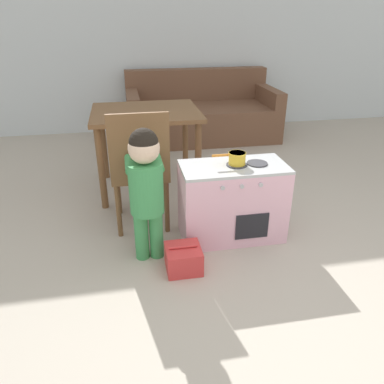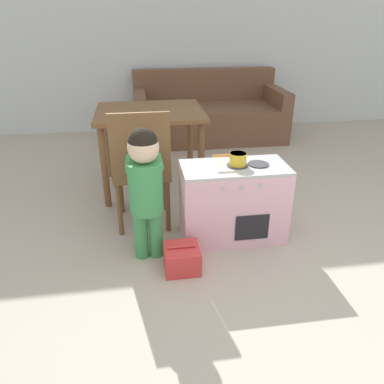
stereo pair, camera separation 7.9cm
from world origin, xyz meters
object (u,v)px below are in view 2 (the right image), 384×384
(play_kitchen, at_px, (233,202))
(toy_basket, at_px, (182,258))
(child_figure, at_px, (145,180))
(dining_table, at_px, (150,123))
(couch, at_px, (208,114))
(toy_pot, at_px, (237,158))
(dining_chair_near, at_px, (141,168))

(play_kitchen, relative_size, toy_basket, 3.28)
(play_kitchen, height_order, child_figure, child_figure)
(dining_table, bearing_deg, couch, 61.71)
(couch, bearing_deg, toy_basket, -103.93)
(play_kitchen, height_order, toy_basket, play_kitchen)
(toy_pot, bearing_deg, play_kitchen, -178.11)
(play_kitchen, distance_m, dining_table, 1.13)
(toy_pot, xyz_separation_m, child_figure, (-0.62, -0.16, -0.05))
(dining_table, distance_m, couch, 1.71)
(child_figure, distance_m, dining_chair_near, 0.40)
(play_kitchen, bearing_deg, child_figure, -165.61)
(play_kitchen, xyz_separation_m, couch, (0.27, 2.42, 0.02))
(toy_pot, bearing_deg, toy_basket, -141.53)
(toy_pot, relative_size, dining_table, 0.25)
(play_kitchen, relative_size, toy_pot, 3.12)
(couch, bearing_deg, child_figure, -108.93)
(child_figure, relative_size, couch, 0.48)
(couch, bearing_deg, dining_chair_near, -112.44)
(dining_table, relative_size, dining_chair_near, 1.01)
(child_figure, height_order, dining_chair_near, dining_chair_near)
(play_kitchen, relative_size, couch, 0.39)
(toy_basket, distance_m, couch, 2.85)
(toy_basket, distance_m, dining_chair_near, 0.74)
(dining_chair_near, xyz_separation_m, couch, (0.90, 2.18, -0.19))
(play_kitchen, distance_m, toy_pot, 0.33)
(dining_table, distance_m, dining_chair_near, 0.72)
(play_kitchen, bearing_deg, dining_chair_near, 159.13)
(toy_pot, bearing_deg, dining_chair_near, 159.60)
(toy_basket, height_order, couch, couch)
(play_kitchen, height_order, couch, couch)
(dining_chair_near, bearing_deg, play_kitchen, -20.87)
(child_figure, bearing_deg, toy_pot, 14.11)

